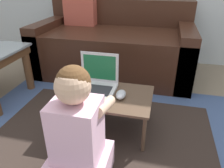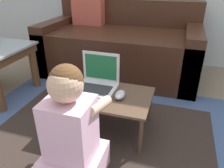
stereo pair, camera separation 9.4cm
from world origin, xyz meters
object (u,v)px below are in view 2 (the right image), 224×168
object	(u,v)px
computer_mouse	(120,95)
person_seated	(72,136)
couch	(121,47)
laptop_desk	(105,98)
laptop	(97,83)

from	to	relation	value
computer_mouse	person_seated	distance (m)	0.47
couch	laptop_desk	size ratio (longest dim) A/B	2.62
computer_mouse	person_seated	world-z (taller)	person_seated
laptop_desk	computer_mouse	size ratio (longest dim) A/B	5.58
laptop_desk	laptop	xyz separation A→B (m)	(-0.08, 0.06, 0.07)
couch	person_seated	xyz separation A→B (m)	(0.17, -1.53, 0.00)
couch	computer_mouse	size ratio (longest dim) A/B	14.63
laptop	person_seated	bearing A→B (deg)	-82.94
couch	laptop_desk	distance (m)	1.08
laptop_desk	person_seated	xyz separation A→B (m)	(-0.02, -0.47, 0.04)
couch	laptop	bearing A→B (deg)	-83.97
person_seated	laptop_desk	bearing A→B (deg)	87.70
couch	person_seated	distance (m)	1.54
couch	laptop	world-z (taller)	couch
laptop	computer_mouse	world-z (taller)	laptop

